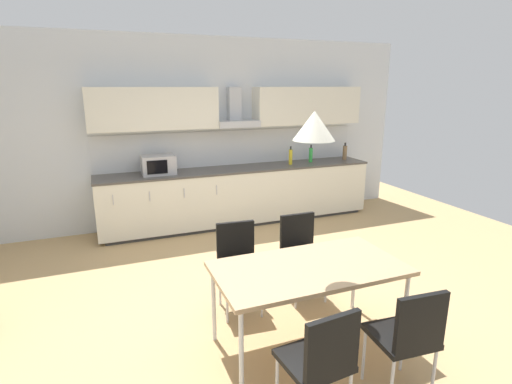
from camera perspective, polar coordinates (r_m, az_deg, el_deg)
The scene contains 15 objects.
ground_plane at distance 4.35m, azimuth -0.61°, elevation -15.08°, with size 9.34×8.07×0.02m, color tan.
wall_back at distance 6.44m, azimuth -9.52°, elevation 8.37°, with size 7.47×0.10×2.90m, color silver.
kitchen_counter at distance 6.46m, azimuth -2.27°, elevation -0.42°, with size 4.40×0.67×0.90m.
backsplash_tile at distance 6.60m, azimuth -3.24°, elevation 6.36°, with size 4.38×0.02×0.56m, color silver.
upper_wall_cabinets at distance 6.38m, azimuth -2.87°, elevation 11.97°, with size 4.38×0.40×0.61m.
microwave at distance 6.04m, azimuth -13.78°, elevation 3.79°, with size 0.48×0.35×0.28m.
bottle_yellow at distance 6.63m, azimuth 4.96°, elevation 5.04°, with size 0.06×0.06×0.30m.
bottle_brown at distance 7.22m, azimuth 12.57°, elevation 5.54°, with size 0.07×0.07×0.30m.
bottle_green at distance 6.89m, azimuth 7.83°, elevation 5.31°, with size 0.06×0.06×0.29m.
dining_table at distance 3.37m, azimuth 7.55°, elevation -11.13°, with size 1.56×0.83×0.74m.
chair_far_left at distance 3.97m, azimuth -2.59°, elevation -9.36°, with size 0.44×0.44×0.87m.
chair_near_left at distance 2.72m, azimuth 9.34°, elevation -22.22°, with size 0.44×0.44×0.87m.
chair_near_right at distance 3.08m, azimuth 21.01°, elevation -18.23°, with size 0.43×0.43×0.87m.
chair_far_right at distance 4.22m, azimuth 6.43°, elevation -7.89°, with size 0.41×0.41×0.87m.
pendant_lamp at distance 3.04m, azimuth 8.32°, elevation 9.35°, with size 0.32×0.32×0.22m, color silver.
Camera 1 is at (-1.34, -3.51, 2.17)m, focal length 28.00 mm.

